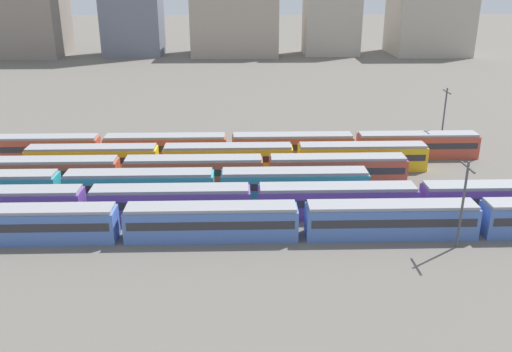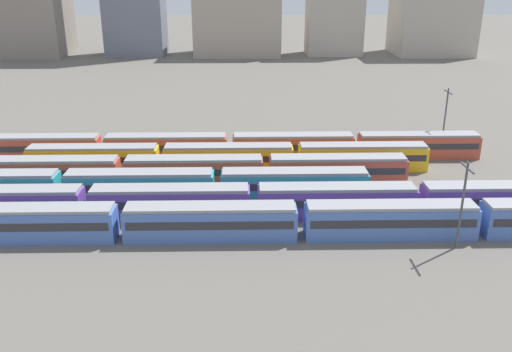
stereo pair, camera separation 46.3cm
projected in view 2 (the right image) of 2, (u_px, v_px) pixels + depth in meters
ground_plane at (75, 192)px, 69.34m from camera, size 600.00×600.00×0.00m
train_track_0 at (301, 221)px, 57.06m from camera, size 74.70×3.06×3.75m
train_track_1 at (419, 200)px, 62.20m from camera, size 112.50×3.06×3.75m
train_track_2 at (140, 185)px, 66.41m from camera, size 55.80×3.06×3.75m
train_track_3 at (194, 170)px, 71.40m from camera, size 55.80×3.06×3.75m
train_track_4 at (229, 158)px, 76.35m from camera, size 55.80×3.06×3.75m
train_track_5 at (230, 146)px, 81.21m from camera, size 74.70×3.06×3.75m
catenary_pole_0 at (463, 201)px, 53.64m from camera, size 0.24×3.20×9.27m
catenary_pole_1 at (445, 116)px, 83.66m from camera, size 0.24×3.20×9.87m
distant_building_2 at (237, 26)px, 180.38m from camera, size 28.13×20.51×18.66m
distant_building_3 at (334, 14)px, 179.69m from camera, size 18.04×13.45×26.19m
distant_building_4 at (432, 20)px, 180.99m from camera, size 24.40×21.88×22.58m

